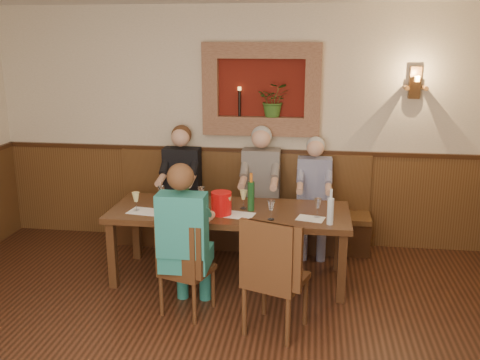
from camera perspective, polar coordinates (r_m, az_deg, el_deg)
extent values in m
cube|color=beige|center=(6.36, 0.47, 5.64)|extent=(6.00, 0.04, 2.80)
cube|color=#4E2F16|center=(6.53, 0.43, -1.77)|extent=(6.00, 0.04, 1.10)
cube|color=#381E0F|center=(6.39, 0.44, 3.17)|extent=(6.02, 0.06, 0.05)
cube|color=#5D150D|center=(6.26, 2.30, 9.64)|extent=(1.00, 0.02, 0.70)
cube|color=#95674C|center=(6.19, 2.30, 13.65)|extent=(1.36, 0.12, 0.18)
cube|color=#95674C|center=(6.27, 2.22, 5.59)|extent=(1.36, 0.12, 0.18)
cube|color=#95674C|center=(6.30, -3.16, 9.66)|extent=(0.18, 0.12, 0.70)
cube|color=#95674C|center=(6.19, 7.78, 9.45)|extent=(0.18, 0.12, 0.70)
cube|color=#95674C|center=(6.26, 2.23, 6.59)|extent=(1.00, 0.14, 0.04)
imported|color=#335B1F|center=(6.22, 3.64, 8.51)|extent=(0.35, 0.30, 0.39)
cylinder|color=black|center=(6.26, -0.05, 8.18)|extent=(0.03, 0.03, 0.30)
cylinder|color=#FFBF59|center=(6.24, -0.05, 9.73)|extent=(0.04, 0.04, 0.04)
cube|color=#4E2F16|center=(6.28, 18.14, 9.85)|extent=(0.12, 0.08, 0.35)
cylinder|color=#4E2F16|center=(6.20, 17.29, 9.39)|extent=(0.05, 0.18, 0.05)
cylinder|color=#4E2F16|center=(6.24, 19.12, 9.27)|extent=(0.05, 0.18, 0.05)
cylinder|color=#FFBF59|center=(6.15, 18.38, 10.20)|extent=(0.06, 0.06, 0.06)
cube|color=#3B2511|center=(5.41, -1.12, -3.47)|extent=(2.40, 0.90, 0.06)
cube|color=#3B2511|center=(5.49, -13.45, -7.80)|extent=(0.08, 0.08, 0.69)
cube|color=#3B2511|center=(5.15, 10.79, -9.21)|extent=(0.08, 0.08, 0.69)
cube|color=#3B2511|center=(6.14, -10.98, -5.19)|extent=(0.08, 0.08, 0.69)
cube|color=#3B2511|center=(5.84, 10.47, -6.25)|extent=(0.08, 0.08, 0.69)
cube|color=#381E0F|center=(6.43, 0.17, -5.32)|extent=(3.00, 0.40, 0.40)
cube|color=#4E2F16|center=(6.36, 0.17, -3.46)|extent=(3.00, 0.45, 0.06)
cube|color=#4E2F16|center=(6.44, 0.40, 0.11)|extent=(3.00, 0.06, 0.66)
cube|color=#3B2511|center=(4.99, -5.60, -11.80)|extent=(0.48, 0.48, 0.38)
cube|color=#3B2511|center=(4.90, -5.67, -9.56)|extent=(0.50, 0.50, 0.05)
cube|color=#3B2511|center=(4.66, -6.91, -7.45)|extent=(0.39, 0.16, 0.48)
cube|color=#3B2511|center=(4.69, 3.80, -13.28)|extent=(0.56, 0.56, 0.44)
cube|color=#3B2511|center=(4.57, 3.86, -10.57)|extent=(0.59, 0.59, 0.05)
cube|color=#3B2511|center=(4.28, 2.79, -8.01)|extent=(0.45, 0.20, 0.55)
cube|color=black|center=(6.42, -6.38, -5.24)|extent=(0.43, 0.45, 0.45)
cube|color=black|center=(6.38, -6.18, 0.94)|extent=(0.43, 0.22, 0.56)
sphere|color=#D8A384|center=(6.25, -6.37, 4.53)|extent=(0.21, 0.21, 0.21)
sphere|color=#4C2D19|center=(6.30, -6.27, 4.80)|extent=(0.23, 0.23, 0.23)
cube|color=#56504F|center=(6.26, 2.04, -5.69)|extent=(0.43, 0.46, 0.45)
cube|color=#56504F|center=(6.22, 2.26, 0.71)|extent=(0.43, 0.23, 0.57)
sphere|color=#D8A384|center=(6.09, 2.27, 4.44)|extent=(0.22, 0.22, 0.22)
sphere|color=#B2B2B2|center=(6.14, 2.32, 4.72)|extent=(0.24, 0.24, 0.24)
cube|color=navy|center=(6.25, 7.71, -5.86)|extent=(0.39, 0.41, 0.45)
cube|color=navy|center=(6.20, 7.93, 0.07)|extent=(0.39, 0.20, 0.51)
sphere|color=#D8A384|center=(6.08, 8.05, 3.39)|extent=(0.19, 0.19, 0.19)
sphere|color=#B2B2B2|center=(6.12, 8.06, 3.64)|extent=(0.21, 0.21, 0.21)
cube|color=#1C6062|center=(5.02, -5.49, -11.22)|extent=(0.42, 0.44, 0.45)
cube|color=#1C6062|center=(4.61, -6.18, -4.76)|extent=(0.42, 0.22, 0.55)
sphere|color=#D8A384|center=(4.52, -6.21, 0.25)|extent=(0.21, 0.21, 0.21)
sphere|color=#4C2D19|center=(4.47, -6.37, 0.33)|extent=(0.23, 0.23, 0.23)
cylinder|color=red|center=(5.23, -2.01, -2.49)|extent=(0.22, 0.22, 0.23)
cylinder|color=#19471E|center=(5.33, 1.18, -1.76)|extent=(0.08, 0.08, 0.30)
cylinder|color=orange|center=(5.28, 1.19, 0.26)|extent=(0.03, 0.03, 0.09)
cylinder|color=#19471E|center=(5.54, -5.81, -1.19)|extent=(0.07, 0.07, 0.30)
cylinder|color=#19471E|center=(5.49, -5.86, 0.74)|extent=(0.03, 0.03, 0.09)
cylinder|color=silver|center=(5.02, 9.62, -3.32)|extent=(0.07, 0.07, 0.25)
cylinder|color=silver|center=(4.97, 9.71, -1.45)|extent=(0.03, 0.03, 0.09)
cube|color=white|center=(5.43, -10.12, -3.31)|extent=(0.34, 0.27, 0.00)
cube|color=white|center=(5.24, -0.28, -3.75)|extent=(0.35, 0.28, 0.00)
cube|color=white|center=(5.18, 7.53, -4.10)|extent=(0.29, 0.24, 0.00)
cube|color=white|center=(5.19, -4.76, -3.97)|extent=(0.35, 0.30, 0.00)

